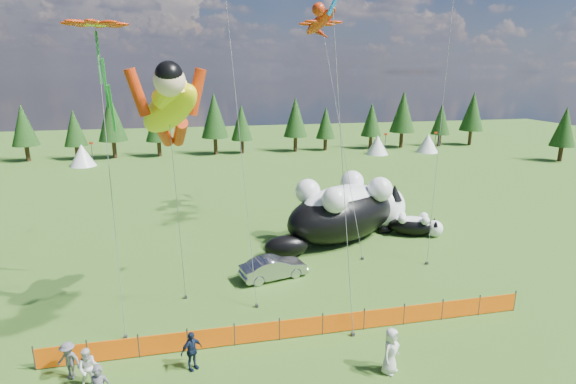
# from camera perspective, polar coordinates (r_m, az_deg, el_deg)

# --- Properties ---
(ground) EXTENTS (160.00, 160.00, 0.00)m
(ground) POSITION_cam_1_polar(r_m,az_deg,el_deg) (23.86, -0.10, -14.11)
(ground) COLOR #123D0B
(ground) RESTS_ON ground
(safety_fence) EXTENTS (22.06, 0.06, 1.10)m
(safety_fence) POSITION_cam_1_polar(r_m,az_deg,el_deg) (21.09, 1.69, -16.78)
(safety_fence) COLOR #262626
(safety_fence) RESTS_ON ground
(tree_line) EXTENTS (90.00, 4.00, 8.00)m
(tree_line) POSITION_cam_1_polar(r_m,az_deg,el_deg) (65.97, -8.44, 8.21)
(tree_line) COLOR black
(tree_line) RESTS_ON ground
(festival_tents) EXTENTS (50.00, 3.20, 2.80)m
(festival_tents) POSITION_cam_1_polar(r_m,az_deg,el_deg) (63.14, 2.03, 5.68)
(festival_tents) COLOR white
(festival_tents) RESTS_ON ground
(cat_large) EXTENTS (11.71, 8.01, 4.51)m
(cat_large) POSITION_cam_1_polar(r_m,az_deg,el_deg) (32.19, 7.62, -2.24)
(cat_large) COLOR black
(cat_large) RESTS_ON ground
(cat_small) EXTENTS (4.35, 2.76, 1.64)m
(cat_small) POSITION_cam_1_polar(r_m,az_deg,el_deg) (34.18, 15.82, -4.06)
(cat_small) COLOR black
(cat_small) RESTS_ON ground
(car) EXTENTS (4.12, 2.24, 1.29)m
(car) POSITION_cam_1_polar(r_m,az_deg,el_deg) (26.36, -1.83, -9.59)
(car) COLOR #A2A3A7
(car) RESTS_ON ground
(spectator_b) EXTENTS (0.85, 0.55, 1.65)m
(spectator_b) POSITION_cam_1_polar(r_m,az_deg,el_deg) (19.62, -23.99, -19.79)
(spectator_b) COLOR silver
(spectator_b) RESTS_ON ground
(spectator_c) EXTENTS (1.09, 0.94, 1.66)m
(spectator_c) POSITION_cam_1_polar(r_m,az_deg,el_deg) (19.41, -12.15, -19.12)
(spectator_c) COLOR #131E36
(spectator_c) RESTS_ON ground
(spectator_d) EXTENTS (1.14, 0.91, 1.57)m
(spectator_d) POSITION_cam_1_polar(r_m,az_deg,el_deg) (20.44, -26.08, -18.67)
(spectator_d) COLOR #59585D
(spectator_d) RESTS_ON ground
(spectator_e) EXTENTS (1.12, 1.07, 1.93)m
(spectator_e) POSITION_cam_1_polar(r_m,az_deg,el_deg) (19.21, 12.91, -19.08)
(spectator_e) COLOR silver
(spectator_e) RESTS_ON ground
(superhero_kite) EXTENTS (6.28, 6.42, 12.39)m
(superhero_kite) POSITION_cam_1_polar(r_m,az_deg,el_deg) (19.85, -14.88, 10.11)
(superhero_kite) COLOR yellow
(superhero_kite) RESTS_ON ground
(gecko_kite) EXTENTS (4.07, 11.04, 17.07)m
(gecko_kite) POSITION_cam_1_polar(r_m,az_deg,el_deg) (34.34, 4.13, 20.77)
(gecko_kite) COLOR #B82A09
(gecko_kite) RESTS_ON ground
(flower_kite) EXTENTS (3.52, 5.71, 14.11)m
(flower_kite) POSITION_cam_1_polar(r_m,az_deg,el_deg) (23.22, -23.25, 18.61)
(flower_kite) COLOR #B82A09
(flower_kite) RESTS_ON ground
(diamond_kite_c) EXTENTS (0.94, 3.09, 15.10)m
(diamond_kite_c) POSITION_cam_1_polar(r_m,az_deg,el_deg) (20.42, 5.80, 20.93)
(diamond_kite_c) COLOR blue
(diamond_kite_c) RESTS_ON ground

